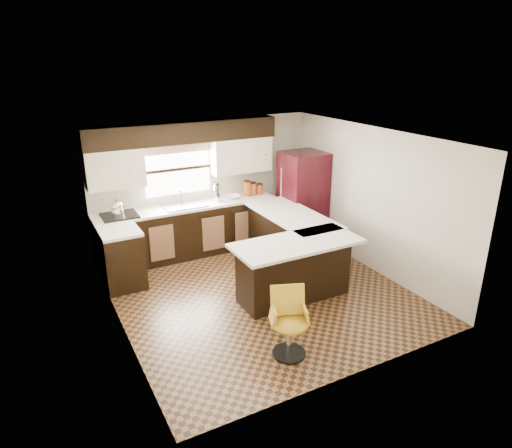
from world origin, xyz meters
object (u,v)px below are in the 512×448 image
peninsula_long (289,242)px  refrigerator (303,198)px  bar_chair (290,324)px  peninsula_return (294,270)px

peninsula_long → refrigerator: 1.22m
refrigerator → peninsula_long: bearing=-134.3°
refrigerator → bar_chair: 3.69m
bar_chair → peninsula_return: bearing=76.7°
refrigerator → bar_chair: bearing=-125.6°
peninsula_return → bar_chair: (-0.80, -1.18, -0.02)m
peninsula_long → bar_chair: peninsula_long is taller
peninsula_long → refrigerator: bearing=45.7°
peninsula_return → bar_chair: peninsula_return is taller
peninsula_return → refrigerator: refrigerator is taller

